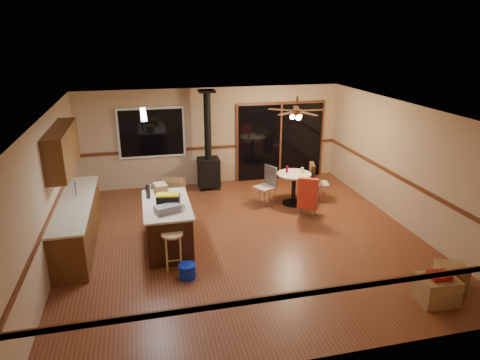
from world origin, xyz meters
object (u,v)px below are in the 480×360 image
object	(u,v)px
toolbox_grey	(168,209)
toolbox_black	(168,201)
dining_table	(294,183)
box_corner_a	(437,290)
blue_bucket	(187,271)
wood_stove	(208,162)
chair_right	(313,178)
bar_stool	(173,251)
chair_left	(268,181)
box_corner_b	(451,275)
chair_near	(308,193)
kitchen_island	(168,225)
box_under_window	(173,188)

from	to	relation	value
toolbox_grey	toolbox_black	distance (m)	0.24
dining_table	box_corner_a	bearing A→B (deg)	-79.58
blue_bucket	dining_table	size ratio (longest dim) A/B	0.36
wood_stove	chair_right	bearing A→B (deg)	-31.91
bar_stool	blue_bucket	xyz separation A→B (m)	(0.20, -0.35, -0.22)
chair_left	box_corner_b	world-z (taller)	chair_left
toolbox_black	box_corner_b	distance (m)	5.01
toolbox_grey	chair_near	world-z (taller)	toolbox_grey
kitchen_island	bar_stool	size ratio (longest dim) A/B	2.44
toolbox_black	dining_table	world-z (taller)	toolbox_black
chair_right	box_under_window	xyz separation A→B (m)	(-3.30, 1.10, -0.38)
kitchen_island	chair_left	size ratio (longest dim) A/B	3.11
blue_bucket	box_under_window	bearing A→B (deg)	88.40
toolbox_grey	chair_right	size ratio (longest dim) A/B	0.62
box_corner_a	box_corner_b	distance (m)	0.63
toolbox_black	chair_near	world-z (taller)	toolbox_black
toolbox_grey	kitchen_island	bearing A→B (deg)	89.09
blue_bucket	box_corner_b	world-z (taller)	box_corner_b
chair_right	box_corner_b	distance (m)	4.13
chair_right	box_corner_a	world-z (taller)	chair_right
wood_stove	chair_left	size ratio (longest dim) A/B	4.67
kitchen_island	bar_stool	distance (m)	0.86
box_under_window	box_corner_a	size ratio (longest dim) A/B	0.98
blue_bucket	box_under_window	size ratio (longest dim) A/B	0.54
chair_left	toolbox_black	bearing A→B (deg)	-143.63
chair_near	toolbox_black	bearing A→B (deg)	-165.17
kitchen_island	chair_right	world-z (taller)	chair_right
box_under_window	box_corner_b	xyz separation A→B (m)	(4.10, -5.13, -0.04)
chair_right	box_under_window	bearing A→B (deg)	161.50
toolbox_grey	dining_table	size ratio (longest dim) A/B	0.54
box_under_window	blue_bucket	bearing A→B (deg)	-91.60
kitchen_island	box_corner_b	world-z (taller)	kitchen_island
bar_stool	chair_near	xyz separation A→B (m)	(3.10, 1.49, 0.25)
bar_stool	dining_table	bearing A→B (deg)	37.28
box_under_window	box_corner_a	distance (m)	6.53
blue_bucket	chair_right	xyz separation A→B (m)	(3.41, 2.80, 0.47)
dining_table	box_corner_b	distance (m)	4.16
dining_table	box_under_window	distance (m)	3.04
toolbox_grey	chair_right	bearing A→B (deg)	29.00
wood_stove	bar_stool	bearing A→B (deg)	-108.12
box_corner_a	box_corner_b	xyz separation A→B (m)	(0.53, 0.34, -0.03)
box_corner_a	chair_near	bearing A→B (deg)	102.79
toolbox_grey	toolbox_black	size ratio (longest dim) A/B	1.06
chair_right	box_corner_a	bearing A→B (deg)	-86.58
box_under_window	box_corner_a	bearing A→B (deg)	-56.95
box_corner_a	chair_left	bearing A→B (deg)	107.47
blue_bucket	box_corner_b	xyz separation A→B (m)	(4.20, -1.23, 0.06)
bar_stool	blue_bucket	size ratio (longest dim) A/B	2.32
chair_left	chair_near	xyz separation A→B (m)	(0.62, -1.01, 0.01)
chair_left	box_under_window	distance (m)	2.45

